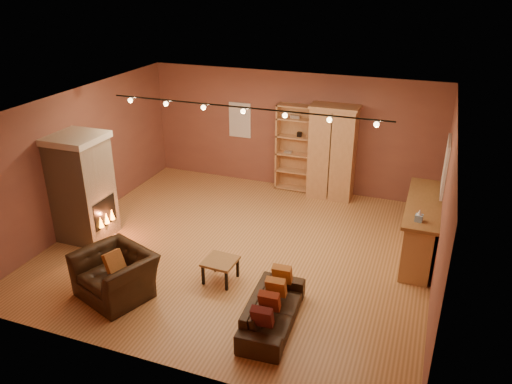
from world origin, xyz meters
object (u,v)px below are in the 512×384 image
at_px(loveseat, 273,305).
at_px(coffee_table, 220,263).
at_px(fireplace, 83,188).
at_px(bookcase, 295,147).
at_px(armchair, 115,268).
at_px(bar_counter, 420,228).
at_px(armoire, 332,152).

height_order(loveseat, coffee_table, loveseat).
distance_m(fireplace, bookcase, 4.91).
distance_m(bookcase, loveseat, 5.23).
distance_m(loveseat, coffee_table, 1.44).
xyz_separation_m(loveseat, armchair, (-2.64, -0.17, 0.16)).
xyz_separation_m(fireplace, loveseat, (4.33, -1.31, -0.71)).
distance_m(fireplace, coffee_table, 3.25).
bearing_deg(coffee_table, fireplace, 170.49).
distance_m(loveseat, armchair, 2.65).
bearing_deg(loveseat, fireplace, 70.04).
relative_size(bookcase, loveseat, 1.23).
bearing_deg(loveseat, coffee_table, 53.74).
relative_size(bar_counter, coffee_table, 4.10).
bearing_deg(armoire, bookcase, 169.86).
relative_size(fireplace, bookcase, 1.02).
height_order(bookcase, armchair, bookcase).
height_order(bar_counter, coffee_table, bar_counter).
relative_size(bookcase, bar_counter, 0.92).
relative_size(armoire, armchair, 1.62).
distance_m(armoire, armchair, 5.64).
distance_m(bar_counter, loveseat, 3.45).
bearing_deg(loveseat, armchair, 90.59).
bearing_deg(armchair, loveseat, 23.99).
bearing_deg(armoire, coffee_table, -103.56).
bearing_deg(loveseat, armoire, -0.56).
xyz_separation_m(loveseat, coffee_table, (-1.21, 0.79, -0.00)).
height_order(bookcase, bar_counter, bookcase).
bearing_deg(fireplace, coffee_table, -9.51).
distance_m(bookcase, bar_counter, 3.80).
bearing_deg(bar_counter, bookcase, 144.44).
height_order(fireplace, loveseat, fireplace).
bearing_deg(coffee_table, loveseat, -33.14).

